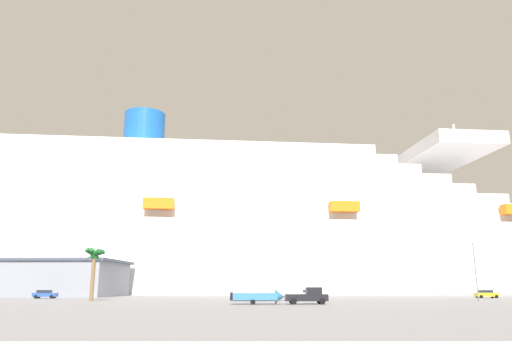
{
  "coord_description": "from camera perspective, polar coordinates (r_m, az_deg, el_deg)",
  "views": [
    {
      "loc": [
        -3.71,
        -81.56,
        2.38
      ],
      "look_at": [
        -1.32,
        24.36,
        27.49
      ],
      "focal_mm": 34.2,
      "sensor_mm": 36.0,
      "label": 1
    }
  ],
  "objects": [
    {
      "name": "pickup_truck",
      "position": [
        67.21,
        6.11,
        -14.4
      ],
      "size": [
        5.63,
        2.36,
        2.2
      ],
      "color": "black",
      "rests_on": "ground_plane"
    },
    {
      "name": "parked_car_blue_suv",
      "position": [
        105.23,
        -23.46,
        -13.11
      ],
      "size": [
        4.56,
        2.43,
        1.58
      ],
      "color": "#264C99",
      "rests_on": "ground_plane"
    },
    {
      "name": "terminal_building",
      "position": [
        126.48,
        -25.85,
        -11.27
      ],
      "size": [
        47.25,
        25.59,
        8.09
      ],
      "color": "gray",
      "rests_on": "ground_plane"
    },
    {
      "name": "cruise_ship",
      "position": [
        147.28,
        -1.6,
        -7.42
      ],
      "size": [
        256.21,
        52.56,
        58.82
      ],
      "color": "white",
      "rests_on": "ground_plane"
    },
    {
      "name": "street_lamp",
      "position": [
        86.49,
        24.21,
        -9.76
      ],
      "size": [
        0.56,
        0.56,
        9.51
      ],
      "color": "slate",
      "rests_on": "ground_plane"
    },
    {
      "name": "small_boat_on_trailer",
      "position": [
        66.6,
        0.52,
        -14.55
      ],
      "size": [
        8.14,
        2.32,
        2.15
      ],
      "color": "#595960",
      "rests_on": "ground_plane"
    },
    {
      "name": "ground_plane",
      "position": [
        111.65,
        0.63,
        -14.55
      ],
      "size": [
        600.0,
        600.0,
        0.0
      ],
      "primitive_type": "plane",
      "color": "gray"
    },
    {
      "name": "parked_car_yellow_taxi",
      "position": [
        109.17,
        25.33,
        -12.91
      ],
      "size": [
        4.55,
        2.26,
        1.58
      ],
      "color": "yellow",
      "rests_on": "ground_plane"
    },
    {
      "name": "palm_tree",
      "position": [
        84.69,
        -18.41,
        -9.78
      ],
      "size": [
        3.36,
        3.18,
        8.42
      ],
      "color": "brown",
      "rests_on": "ground_plane"
    },
    {
      "name": "parked_car_silver_sedan",
      "position": [
        103.21,
        6.27,
        -14.11
      ],
      "size": [
        4.38,
        2.19,
        1.58
      ],
      "color": "silver",
      "rests_on": "ground_plane"
    }
  ]
}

